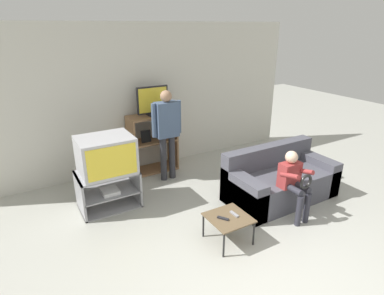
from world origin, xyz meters
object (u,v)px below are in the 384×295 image
object	(u,v)px
television_main	(106,155)
media_shelf	(153,143)
couch	(279,181)
person_seated_child	(294,179)
snack_table	(229,219)
remote_control_black	(223,218)
remote_control_white	(234,214)
person_standing_adult	(167,127)
tv_stand	(108,190)
television_flat	(153,102)

from	to	relation	value
television_main	media_shelf	bearing A→B (deg)	38.38
couch	person_seated_child	xyz separation A→B (m)	(-0.24, -0.49, 0.30)
television_main	snack_table	world-z (taller)	television_main
remote_control_black	remote_control_white	size ratio (longest dim) A/B	1.00
person_standing_adult	person_seated_child	world-z (taller)	person_standing_adult
remote_control_black	remote_control_white	bearing A→B (deg)	-31.49
television_main	tv_stand	bearing A→B (deg)	-152.79
remote_control_white	couch	world-z (taller)	couch
tv_stand	television_main	distance (m)	0.55
snack_table	tv_stand	bearing A→B (deg)	123.79
couch	person_standing_adult	size ratio (longest dim) A/B	1.09
remote_control_white	media_shelf	bearing A→B (deg)	89.21
television_flat	remote_control_black	bearing A→B (deg)	-94.01
person_standing_adult	television_main	bearing A→B (deg)	-161.51
remote_control_black	person_seated_child	distance (m)	1.20
snack_table	remote_control_black	size ratio (longest dim) A/B	3.44
remote_control_black	person_standing_adult	distance (m)	2.05
television_flat	snack_table	xyz separation A→B (m)	(-0.08, -2.41, -0.98)
snack_table	person_standing_adult	xyz separation A→B (m)	(0.12, 1.95, 0.64)
remote_control_black	media_shelf	bearing A→B (deg)	52.96
tv_stand	person_standing_adult	bearing A→B (deg)	18.64
remote_control_white	television_main	bearing A→B (deg)	123.75
television_main	snack_table	xyz separation A→B (m)	(1.02, -1.57, -0.51)
television_main	person_standing_adult	world-z (taller)	person_standing_adult
television_flat	person_standing_adult	size ratio (longest dim) A/B	0.37
remote_control_white	remote_control_black	bearing A→B (deg)	-179.39
media_shelf	snack_table	distance (m)	2.43
snack_table	couch	world-z (taller)	couch
television_main	couch	distance (m)	2.64
television_flat	snack_table	world-z (taller)	television_flat
tv_stand	remote_control_black	size ratio (longest dim) A/B	5.88
media_shelf	television_flat	bearing A→B (deg)	-11.65
remote_control_white	couch	xyz separation A→B (m)	(1.25, 0.49, -0.07)
couch	person_seated_child	size ratio (longest dim) A/B	1.78
remote_control_white	person_seated_child	size ratio (longest dim) A/B	0.15
remote_control_black	person_seated_child	world-z (taller)	person_seated_child
television_flat	television_main	bearing A→B (deg)	-142.70
person_seated_child	television_main	bearing A→B (deg)	143.67
media_shelf	remote_control_white	bearing A→B (deg)	-89.05
remote_control_black	couch	world-z (taller)	couch
television_main	person_standing_adult	distance (m)	1.22
remote_control_white	couch	size ratio (longest dim) A/B	0.08
media_shelf	snack_table	bearing A→B (deg)	-91.18
media_shelf	person_seated_child	size ratio (longest dim) A/B	1.09
television_main	person_standing_adult	bearing A→B (deg)	18.49
person_standing_adult	person_seated_child	size ratio (longest dim) A/B	1.63
television_main	remote_control_white	distance (m)	1.97
tv_stand	television_flat	bearing A→B (deg)	37.15
television_flat	person_seated_child	distance (m)	2.70
couch	tv_stand	bearing A→B (deg)	156.00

